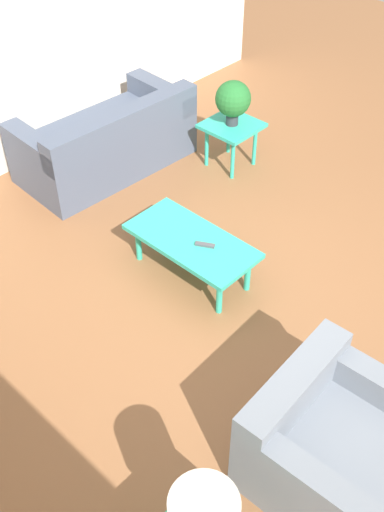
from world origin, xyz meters
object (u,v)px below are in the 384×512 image
side_table_plant (232,130)px  coffee_table (192,243)px  armchair (328,441)px  potted_plant (233,100)px  sofa (107,142)px

side_table_plant → coffee_table: bearing=119.5°
armchair → potted_plant: size_ratio=2.19×
armchair → potted_plant: (2.67, -2.24, 0.47)m
armchair → coffee_table: 1.96m
sofa → coffee_table: sofa is taller
potted_plant → sofa: bearing=45.7°
sofa → potted_plant: (-0.89, -0.91, 0.45)m
side_table_plant → potted_plant: (0.00, 0.00, 0.34)m
coffee_table → sofa: bearing=-18.9°
sofa → armchair: sofa is taller
potted_plant → side_table_plant: bearing=180.0°
sofa → side_table_plant: 1.28m
sofa → coffee_table: size_ratio=1.64×
side_table_plant → potted_plant: 0.34m
coffee_table → armchair: bearing=158.1°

